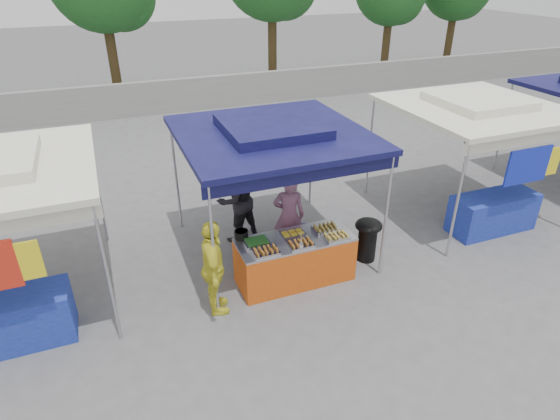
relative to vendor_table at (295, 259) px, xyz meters
name	(u,v)px	position (x,y,z in m)	size (l,w,h in m)	color
ground_plane	(292,276)	(0.00, 0.10, -0.43)	(80.00, 80.00, 0.00)	#525254
back_wall	(176,96)	(0.00, 11.10, 0.17)	(40.00, 0.25, 1.20)	slate
main_canopy	(272,133)	(0.00, 1.07, 1.94)	(3.20, 3.20, 2.57)	#ACABB2
neighbor_stall_right	(485,149)	(4.50, 0.67, 1.18)	(3.20, 3.20, 2.57)	#ACABB2
vendor_table	(295,259)	(0.00, 0.00, 0.00)	(2.00, 0.80, 0.85)	#B14410
food_tray_fl	(266,252)	(-0.62, -0.24, 0.46)	(0.42, 0.30, 0.07)	#B7B6BB
food_tray_fm	(301,244)	(-0.01, -0.24, 0.46)	(0.42, 0.30, 0.07)	#B7B6BB
food_tray_fr	(336,236)	(0.66, -0.24, 0.46)	(0.42, 0.30, 0.07)	#B7B6BB
food_tray_bl	(257,242)	(-0.66, 0.09, 0.46)	(0.42, 0.30, 0.07)	#B7B6BB
food_tray_bm	(293,234)	(0.00, 0.11, 0.46)	(0.42, 0.30, 0.07)	#B7B6BB
food_tray_br	(326,228)	(0.61, 0.08, 0.46)	(0.42, 0.30, 0.07)	#B7B6BB
cooking_pot	(241,234)	(-0.84, 0.36, 0.49)	(0.24, 0.24, 0.14)	black
skewer_cup	(301,246)	(-0.04, -0.32, 0.48)	(0.08, 0.08, 0.10)	#ACABB2
wok_burner	(368,236)	(1.51, 0.10, 0.08)	(0.50, 0.50, 0.85)	black
crate_left	(264,261)	(-0.39, 0.52, -0.28)	(0.48, 0.34, 0.29)	#122194
crate_right	(297,249)	(0.33, 0.67, -0.27)	(0.50, 0.35, 0.30)	#122194
crate_stacked	(297,236)	(0.33, 0.67, 0.02)	(0.48, 0.34, 0.29)	#122194
vendor_woman	(289,216)	(0.24, 0.85, 0.39)	(0.59, 0.39, 1.63)	#7D506E
helper_man	(237,199)	(-0.51, 1.71, 0.46)	(0.86, 0.67, 1.77)	black
customer_person	(213,269)	(-1.50, -0.30, 0.40)	(0.96, 0.40, 1.64)	gold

